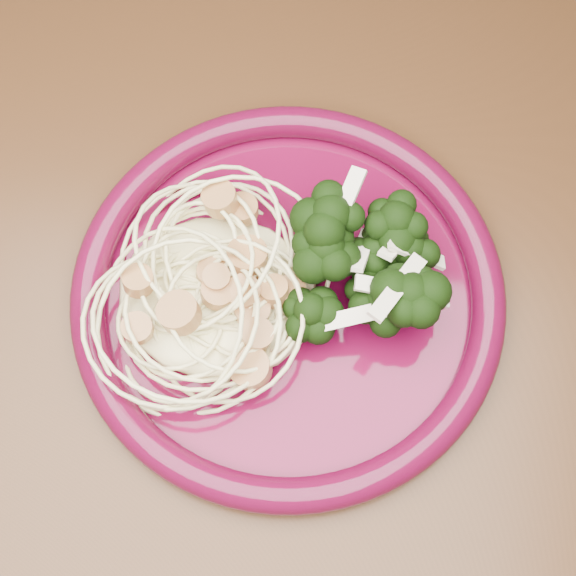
# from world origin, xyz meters

# --- Properties ---
(dining_table) EXTENTS (1.20, 0.80, 0.75)m
(dining_table) POSITION_xyz_m (0.00, 0.00, 0.65)
(dining_table) COLOR #472814
(dining_table) RESTS_ON ground
(dinner_plate) EXTENTS (0.37, 0.37, 0.03)m
(dinner_plate) POSITION_xyz_m (-0.04, 0.02, 0.76)
(dinner_plate) COLOR #550625
(dinner_plate) RESTS_ON dining_table
(spaghetti_pile) EXTENTS (0.17, 0.15, 0.03)m
(spaghetti_pile) POSITION_xyz_m (-0.09, 0.01, 0.77)
(spaghetti_pile) COLOR #FAF4B4
(spaghetti_pile) RESTS_ON dinner_plate
(scallop_cluster) EXTENTS (0.16, 0.16, 0.04)m
(scallop_cluster) POSITION_xyz_m (-0.09, 0.01, 0.81)
(scallop_cluster) COLOR tan
(scallop_cluster) RESTS_ON spaghetti_pile
(broccoli_pile) EXTENTS (0.12, 0.17, 0.05)m
(broccoli_pile) POSITION_xyz_m (0.02, 0.03, 0.78)
(broccoli_pile) COLOR black
(broccoli_pile) RESTS_ON dinner_plate
(onion_garnish) EXTENTS (0.08, 0.11, 0.06)m
(onion_garnish) POSITION_xyz_m (0.02, 0.03, 0.81)
(onion_garnish) COLOR #ECE2C7
(onion_garnish) RESTS_ON broccoli_pile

